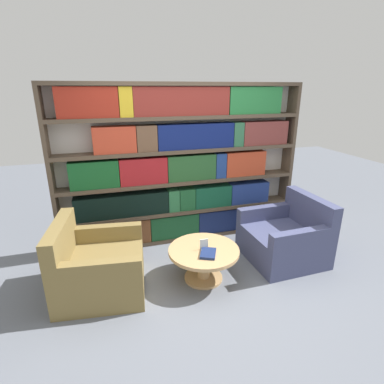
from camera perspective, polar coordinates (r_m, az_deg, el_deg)
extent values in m
plane|color=slate|center=(3.62, 3.66, -17.42)|extent=(14.00, 14.00, 0.00)
cube|color=silver|center=(4.36, -2.37, 5.38)|extent=(3.45, 0.05, 2.23)
cube|color=brown|center=(4.17, -25.22, 2.87)|extent=(0.05, 0.30, 2.23)
cube|color=brown|center=(4.95, 17.59, 6.16)|extent=(0.05, 0.30, 2.23)
cube|color=brown|center=(4.64, -1.79, -8.20)|extent=(3.35, 0.30, 0.05)
cube|color=brown|center=(4.46, -1.85, -3.38)|extent=(3.35, 0.30, 0.05)
cube|color=brown|center=(4.31, -1.91, 2.11)|extent=(3.35, 0.30, 0.05)
cube|color=brown|center=(4.20, -1.98, 7.96)|extent=(3.35, 0.30, 0.05)
cube|color=brown|center=(4.13, -2.05, 14.05)|extent=(3.35, 0.30, 0.05)
cube|color=brown|center=(4.12, -2.12, 19.91)|extent=(3.35, 0.30, 0.05)
cube|color=maroon|center=(4.40, -15.86, -7.64)|extent=(0.85, 0.20, 0.35)
cube|color=brown|center=(4.43, -9.14, -6.96)|extent=(0.17, 0.20, 0.35)
cube|color=#194C29|center=(4.50, -3.41, -6.30)|extent=(0.72, 0.20, 0.35)
cube|color=navy|center=(4.80, 8.23, -4.78)|extent=(1.25, 0.20, 0.35)
cube|color=black|center=(4.24, -13.12, -2.43)|extent=(1.26, 0.20, 0.32)
cube|color=#2B6F43|center=(4.34, -3.65, -1.48)|extent=(0.15, 0.20, 0.32)
cube|color=#1D5830|center=(4.38, -1.11, -1.22)|extent=(0.23, 0.20, 0.32)
cube|color=#144F36|center=(4.50, 3.82, -0.70)|extent=(0.56, 0.20, 0.32)
cube|color=navy|center=(4.73, 10.59, 0.02)|extent=(0.61, 0.20, 0.32)
cube|color=#175727|center=(4.10, -18.10, 3.24)|extent=(0.62, 0.20, 0.36)
cube|color=#A41D23|center=(4.13, -9.26, 4.06)|extent=(0.64, 0.20, 0.36)
cube|color=#25562B|center=(4.26, -0.23, 4.79)|extent=(0.69, 0.20, 0.36)
cube|color=navy|center=(4.40, 5.20, 5.18)|extent=(0.15, 0.20, 0.36)
cube|color=#B74024|center=(4.56, 9.84, 5.47)|extent=(0.62, 0.20, 0.36)
cube|color=#BF3E27|center=(4.01, -14.56, 9.64)|extent=(0.54, 0.20, 0.34)
cube|color=brown|center=(4.04, -8.69, 10.11)|extent=(0.27, 0.20, 0.34)
cube|color=navy|center=(4.19, 0.64, 10.64)|extent=(1.07, 0.20, 0.34)
cube|color=#2F6644|center=(4.41, 8.46, 10.87)|extent=(0.15, 0.20, 0.34)
cube|color=brown|center=(4.61, 13.43, 10.92)|extent=(0.70, 0.20, 0.34)
cube|color=#A0281A|center=(3.96, -19.28, 15.81)|extent=(0.72, 0.20, 0.36)
cube|color=gold|center=(3.97, -12.57, 16.40)|extent=(0.16, 0.20, 0.36)
cube|color=maroon|center=(4.10, -1.94, 16.90)|extent=(1.28, 0.20, 0.36)
cube|color=#257338|center=(4.48, 11.60, 16.74)|extent=(0.78, 0.20, 0.36)
cube|color=olive|center=(3.60, -16.74, -14.60)|extent=(1.02, 1.03, 0.41)
cube|color=olive|center=(3.48, -23.78, -8.86)|extent=(0.25, 0.93, 0.43)
cube|color=olive|center=(3.10, -16.81, -14.04)|extent=(0.78, 0.22, 0.19)
cube|color=olive|center=(3.79, -15.45, -7.46)|extent=(0.78, 0.22, 0.19)
cube|color=#42476B|center=(4.20, 16.79, -9.47)|extent=(0.94, 0.95, 0.41)
cube|color=#42476B|center=(4.25, 21.61, -3.46)|extent=(0.17, 0.92, 0.43)
cube|color=#42476B|center=(4.33, 13.43, -3.85)|extent=(0.77, 0.14, 0.19)
cube|color=#42476B|center=(3.75, 19.81, -8.30)|extent=(0.77, 0.14, 0.19)
cylinder|color=tan|center=(3.64, 2.22, -13.79)|extent=(0.15, 0.15, 0.36)
cylinder|color=tan|center=(3.73, 2.19, -15.91)|extent=(0.45, 0.45, 0.03)
cylinder|color=tan|center=(3.53, 2.26, -11.07)|extent=(0.82, 0.82, 0.04)
cube|color=black|center=(3.52, 2.27, -10.72)|extent=(0.06, 0.06, 0.01)
cube|color=silver|center=(3.49, 2.28, -9.89)|extent=(0.10, 0.01, 0.13)
cube|color=navy|center=(3.41, 3.08, -11.60)|extent=(0.25, 0.28, 0.03)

